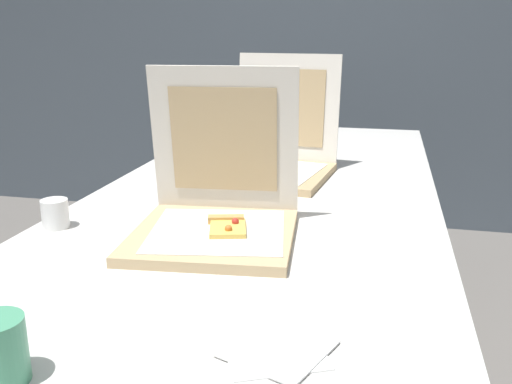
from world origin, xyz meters
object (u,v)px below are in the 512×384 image
(cup_white_mid, at_px, (172,172))
(napkin_pile, at_px, (275,348))
(table, at_px, (263,210))
(pizza_box_front, at_px, (216,213))
(cup_white_near_left, at_px, (55,214))
(pizza_box_middle, at_px, (275,158))
(cup_white_far, at_px, (217,149))

(cup_white_mid, height_order, napkin_pile, cup_white_mid)
(table, relative_size, napkin_pile, 12.59)
(pizza_box_front, relative_size, napkin_pile, 2.06)
(table, relative_size, cup_white_near_left, 34.73)
(pizza_box_middle, bearing_deg, cup_white_near_left, -116.93)
(cup_white_mid, bearing_deg, pizza_box_front, -56.82)
(cup_white_mid, bearing_deg, table, -12.02)
(table, relative_size, cup_white_far, 34.73)
(cup_white_far, relative_size, cup_white_near_left, 1.00)
(napkin_pile, bearing_deg, pizza_box_front, 116.81)
(napkin_pile, bearing_deg, table, 103.53)
(pizza_box_middle, bearing_deg, cup_white_mid, -141.64)
(pizza_box_middle, distance_m, napkin_pile, 1.02)
(table, distance_m, cup_white_near_left, 0.56)
(napkin_pile, bearing_deg, cup_white_far, 110.60)
(pizza_box_middle, xyz_separation_m, cup_white_mid, (-0.28, -0.17, -0.02))
(table, xyz_separation_m, cup_white_mid, (-0.29, 0.06, 0.08))
(cup_white_far, bearing_deg, cup_white_mid, -95.77)
(pizza_box_middle, bearing_deg, napkin_pile, -72.20)
(cup_white_far, relative_size, napkin_pile, 0.36)
(cup_white_far, bearing_deg, napkin_pile, -69.40)
(table, xyz_separation_m, pizza_box_front, (-0.03, -0.33, 0.10))
(pizza_box_front, distance_m, cup_white_mid, 0.47)
(pizza_box_front, relative_size, pizza_box_middle, 0.91)
(pizza_box_middle, xyz_separation_m, napkin_pile, (0.20, -1.00, -0.05))
(pizza_box_middle, height_order, napkin_pile, pizza_box_middle)
(pizza_box_middle, distance_m, cup_white_far, 0.30)
(pizza_box_front, bearing_deg, cup_white_mid, 117.59)
(cup_white_far, xyz_separation_m, napkin_pile, (0.44, -1.18, -0.03))
(table, relative_size, cup_white_mid, 34.73)
(cup_white_near_left, height_order, cup_white_mid, same)
(table, relative_size, pizza_box_front, 6.13)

